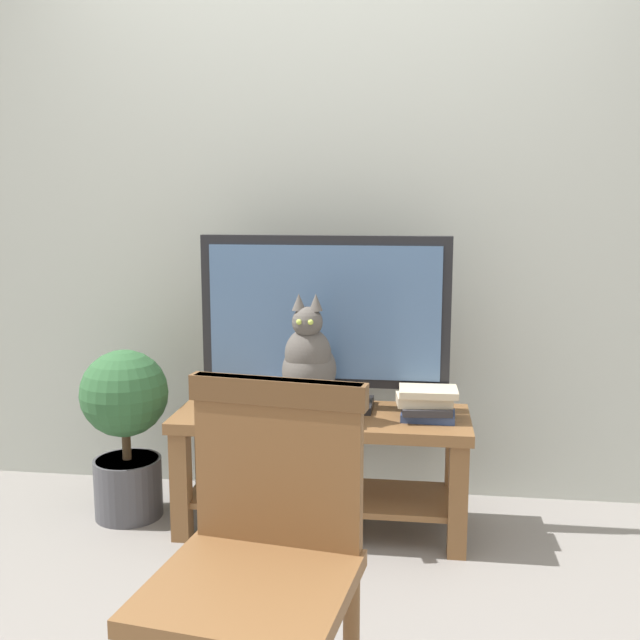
% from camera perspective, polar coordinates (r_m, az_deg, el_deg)
% --- Properties ---
extents(ground_plane, '(12.00, 12.00, 0.00)m').
position_cam_1_polar(ground_plane, '(2.65, -1.83, -20.36)').
color(ground_plane, gray).
extents(back_wall, '(7.00, 0.12, 2.80)m').
position_cam_1_polar(back_wall, '(3.28, 0.90, 10.85)').
color(back_wall, '#B7BCB2').
rests_on(back_wall, ground).
extents(tv_stand, '(1.16, 0.43, 0.48)m').
position_cam_1_polar(tv_stand, '(2.96, 0.13, -9.96)').
color(tv_stand, brown).
rests_on(tv_stand, ground).
extents(tv, '(0.99, 0.20, 0.69)m').
position_cam_1_polar(tv, '(2.92, 0.36, 0.16)').
color(tv, black).
rests_on(tv, tv_stand).
extents(media_box, '(0.36, 0.27, 0.08)m').
position_cam_1_polar(media_box, '(2.86, -0.83, -6.80)').
color(media_box, '#BCBCC1').
rests_on(media_box, tv_stand).
extents(cat, '(0.21, 0.34, 0.41)m').
position_cam_1_polar(cat, '(2.79, -0.86, -3.20)').
color(cat, '#514C47').
rests_on(cat, media_box).
extents(wooden_chair, '(0.48, 0.49, 0.90)m').
position_cam_1_polar(wooden_chair, '(1.73, -4.55, -17.26)').
color(wooden_chair, brown).
rests_on(wooden_chair, ground).
extents(book_stack, '(0.24, 0.17, 0.12)m').
position_cam_1_polar(book_stack, '(2.85, 8.25, -6.41)').
color(book_stack, '#33477A').
rests_on(book_stack, tv_stand).
extents(potted_plant, '(0.36, 0.36, 0.71)m').
position_cam_1_polar(potted_plant, '(3.16, -14.82, -7.67)').
color(potted_plant, '#47474C').
rests_on(potted_plant, ground).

